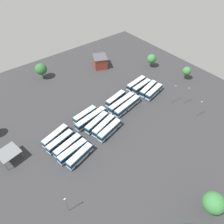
% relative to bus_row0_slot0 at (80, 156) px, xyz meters
% --- Properties ---
extents(ground_plane, '(128.38, 128.38, 0.00)m').
position_rel_bus_row0_slot0_xyz_m(ground_plane, '(22.43, 11.42, -1.83)').
color(ground_plane, '#333335').
extents(bus_row0_slot0, '(11.62, 5.19, 3.47)m').
position_rel_bus_row0_slot0_xyz_m(bus_row0_slot0, '(0.00, 0.00, 0.00)').
color(bus_row0_slot0, teal).
rests_on(bus_row0_slot0, ground_plane).
extents(bus_row0_slot1, '(12.57, 4.40, 3.47)m').
position_rel_bus_row0_slot0_xyz_m(bus_row0_slot1, '(-0.95, 3.33, 0.00)').
color(bus_row0_slot1, teal).
rests_on(bus_row0_slot1, ground_plane).
extents(bus_row0_slot2, '(12.12, 4.90, 3.47)m').
position_rel_bus_row0_slot0_xyz_m(bus_row0_slot2, '(-1.14, 6.54, 0.00)').
color(bus_row0_slot2, teal).
rests_on(bus_row0_slot2, ground_plane).
extents(bus_row0_slot3, '(11.98, 4.95, 3.47)m').
position_rel_bus_row0_slot0_xyz_m(bus_row0_slot3, '(-2.39, 10.15, 0.00)').
color(bus_row0_slot3, teal).
rests_on(bus_row0_slot3, ground_plane).
extents(bus_row0_slot4, '(12.09, 5.53, 3.47)m').
position_rel_bus_row0_slot0_xyz_m(bus_row0_slot4, '(-2.58, 13.66, 0.00)').
color(bus_row0_slot4, teal).
rests_on(bus_row0_slot4, ground_plane).
extents(bus_row1_slot0, '(12.47, 5.21, 3.47)m').
position_rel_bus_row0_slot0_xyz_m(bus_row1_slot0, '(15.81, 3.16, 0.00)').
color(bus_row1_slot0, teal).
rests_on(bus_row1_slot0, ground_plane).
extents(bus_row1_slot1, '(12.50, 5.69, 3.47)m').
position_rel_bus_row0_slot0_xyz_m(bus_row1_slot1, '(15.36, 6.39, 0.00)').
color(bus_row1_slot1, teal).
rests_on(bus_row1_slot1, ground_plane).
extents(bus_row1_slot2, '(12.61, 5.53, 3.47)m').
position_rel_bus_row0_slot0_xyz_m(bus_row1_slot2, '(14.26, 9.70, 0.00)').
color(bus_row1_slot2, teal).
rests_on(bus_row1_slot2, ground_plane).
extents(bus_row1_slot3, '(15.75, 4.73, 3.47)m').
position_rel_bus_row0_slot0_xyz_m(bus_row1_slot3, '(13.64, 13.08, 0.00)').
color(bus_row1_slot3, teal).
rests_on(bus_row1_slot3, ground_plane).
extents(bus_row1_slot4, '(11.60, 4.12, 3.47)m').
position_rel_bus_row0_slot0_xyz_m(bus_row1_slot4, '(12.89, 16.42, 0.00)').
color(bus_row1_slot4, teal).
rests_on(bus_row1_slot4, ground_plane).
extents(bus_row2_slot1, '(15.75, 5.11, 3.47)m').
position_rel_bus_row0_slot0_xyz_m(bus_row2_slot1, '(30.82, 9.50, 0.00)').
color(bus_row2_slot1, teal).
rests_on(bus_row2_slot1, ground_plane).
extents(bus_row2_slot2, '(15.75, 4.79, 3.47)m').
position_rel_bus_row0_slot0_xyz_m(bus_row2_slot2, '(30.31, 12.79, 0.00)').
color(bus_row2_slot2, teal).
rests_on(bus_row2_slot2, ground_plane).
extents(bus_row2_slot3, '(11.83, 4.77, 3.47)m').
position_rel_bus_row0_slot0_xyz_m(bus_row2_slot3, '(29.99, 16.63, 0.00)').
color(bus_row2_slot3, teal).
rests_on(bus_row2_slot3, ground_plane).
extents(bus_row3_slot0, '(12.26, 5.08, 3.47)m').
position_rel_bus_row0_slot0_xyz_m(bus_row3_slot0, '(47.78, 9.29, 0.00)').
color(bus_row3_slot0, teal).
rests_on(bus_row3_slot0, ground_plane).
extents(bus_row3_slot1, '(12.66, 5.67, 3.47)m').
position_rel_bus_row0_slot0_xyz_m(bus_row3_slot1, '(47.33, 12.66, 0.00)').
color(bus_row3_slot1, teal).
rests_on(bus_row3_slot1, ground_plane).
extents(bus_row3_slot2, '(12.05, 4.10, 3.47)m').
position_rel_bus_row0_slot0_xyz_m(bus_row3_slot2, '(46.22, 16.05, 0.00)').
color(bus_row3_slot2, teal).
rests_on(bus_row3_slot2, ground_plane).
extents(bus_row3_slot3, '(12.65, 4.27, 3.47)m').
position_rel_bus_row0_slot0_xyz_m(bus_row3_slot3, '(45.76, 19.55, 0.00)').
color(bus_row3_slot3, teal).
rests_on(bus_row3_slot3, ground_plane).
extents(depot_building, '(10.53, 11.28, 6.23)m').
position_rel_bus_row0_slot0_xyz_m(depot_building, '(42.83, 46.62, 1.30)').
color(depot_building, maroon).
rests_on(depot_building, ground_plane).
extents(maintenance_shelter, '(8.24, 7.98, 4.25)m').
position_rel_bus_row0_slot0_xyz_m(maintenance_shelter, '(-19.57, 15.24, 2.18)').
color(maintenance_shelter, slate).
rests_on(maintenance_shelter, ground_plane).
extents(lamp_post_mid_lot, '(0.56, 0.28, 8.35)m').
position_rel_bus_row0_slot0_xyz_m(lamp_post_mid_lot, '(51.72, -12.76, 2.75)').
color(lamp_post_mid_lot, slate).
rests_on(lamp_post_mid_lot, ground_plane).
extents(lamp_post_near_entrance, '(0.56, 0.28, 9.71)m').
position_rel_bus_row0_slot0_xyz_m(lamp_post_near_entrance, '(50.23, -0.07, 3.44)').
color(lamp_post_near_entrance, slate).
rests_on(lamp_post_near_entrance, ground_plane).
extents(lamp_post_by_building, '(0.56, 0.28, 8.72)m').
position_rel_bus_row0_slot0_xyz_m(lamp_post_by_building, '(54.84, -3.95, 2.94)').
color(lamp_post_by_building, slate).
rests_on(lamp_post_by_building, ground_plane).
extents(lamp_post_far_corner, '(0.56, 0.28, 7.95)m').
position_rel_bus_row0_slot0_xyz_m(lamp_post_far_corner, '(-12.52, -13.39, 2.55)').
color(lamp_post_far_corner, slate).
rests_on(lamp_post_far_corner, ground_plane).
extents(tree_northwest, '(6.10, 6.10, 8.59)m').
position_rel_bus_row0_slot0_xyz_m(tree_northwest, '(11.70, 56.02, 3.70)').
color(tree_northwest, brown).
rests_on(tree_northwest, ground_plane).
extents(tree_northeast, '(4.41, 4.41, 7.18)m').
position_rel_bus_row0_slot0_xyz_m(tree_northeast, '(70.78, 8.27, 3.11)').
color(tree_northeast, brown).
rests_on(tree_northeast, ground_plane).
extents(tree_south_edge, '(6.40, 6.40, 8.68)m').
position_rel_bus_row0_slot0_xyz_m(tree_south_edge, '(20.19, -39.20, 3.64)').
color(tree_south_edge, brown).
rests_on(tree_south_edge, ground_plane).
extents(tree_west_edge, '(5.11, 5.11, 7.61)m').
position_rel_bus_row0_slot0_xyz_m(tree_west_edge, '(65.38, 28.27, 3.21)').
color(tree_west_edge, brown).
rests_on(tree_west_edge, ground_plane).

